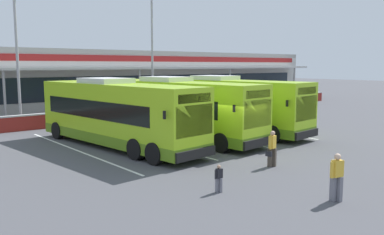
{
  "coord_description": "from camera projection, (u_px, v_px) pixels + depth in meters",
  "views": [
    {
      "loc": [
        -15.06,
        -14.06,
        4.52
      ],
      "look_at": [
        -0.8,
        3.0,
        1.6
      ],
      "focal_mm": 37.7,
      "sensor_mm": 36.0,
      "label": 1
    }
  ],
  "objects": [
    {
      "name": "ground_plane",
      "position": [
        241.0,
        153.0,
        20.86
      ],
      "size": [
        200.0,
        200.0,
        0.0
      ],
      "primitive_type": "plane",
      "color": "#4C4C51"
    },
    {
      "name": "terminal_building",
      "position": [
        47.0,
        80.0,
        40.94
      ],
      "size": [
        70.0,
        13.0,
        6.0
      ],
      "color": "#B7B7B2",
      "rests_on": "ground"
    },
    {
      "name": "red_barrier_wall",
      "position": [
        107.0,
        115.0,
        31.82
      ],
      "size": [
        60.0,
        0.4,
        1.1
      ],
      "color": "maroon",
      "rests_on": "ground"
    },
    {
      "name": "coach_bus_leftmost",
      "position": [
        116.0,
        115.0,
        22.14
      ],
      "size": [
        3.86,
        12.33,
        3.78
      ],
      "color": "#9ED11E",
      "rests_on": "ground"
    },
    {
      "name": "coach_bus_left_centre",
      "position": [
        177.0,
        110.0,
        24.69
      ],
      "size": [
        3.86,
        12.33,
        3.78
      ],
      "color": "#9ED11E",
      "rests_on": "ground"
    },
    {
      "name": "coach_bus_centre",
      "position": [
        226.0,
        105.0,
        27.27
      ],
      "size": [
        3.86,
        12.33,
        3.78
      ],
      "color": "#9ED11E",
      "rests_on": "ground"
    },
    {
      "name": "bay_stripe_far_west",
      "position": [
        77.0,
        150.0,
        21.42
      ],
      "size": [
        0.14,
        13.0,
        0.01
      ],
      "primitive_type": "cube",
      "color": "silver",
      "rests_on": "ground"
    },
    {
      "name": "bay_stripe_west",
      "position": [
        143.0,
        141.0,
        24.09
      ],
      "size": [
        0.14,
        13.0,
        0.01
      ],
      "primitive_type": "cube",
      "color": "silver",
      "rests_on": "ground"
    },
    {
      "name": "bay_stripe_mid_west",
      "position": [
        196.0,
        133.0,
        26.76
      ],
      "size": [
        0.14,
        13.0,
        0.01
      ],
      "primitive_type": "cube",
      "color": "silver",
      "rests_on": "ground"
    },
    {
      "name": "bay_stripe_centre",
      "position": [
        240.0,
        127.0,
        29.43
      ],
      "size": [
        0.14,
        13.0,
        0.01
      ],
      "primitive_type": "cube",
      "color": "silver",
      "rests_on": "ground"
    },
    {
      "name": "pedestrian_with_handbag",
      "position": [
        272.0,
        148.0,
        17.88
      ],
      "size": [
        0.65,
        0.34,
        1.62
      ],
      "color": "#4C4238",
      "rests_on": "ground"
    },
    {
      "name": "pedestrian_in_dark_coat",
      "position": [
        337.0,
        176.0,
        13.33
      ],
      "size": [
        0.54,
        0.36,
        1.62
      ],
      "color": "slate",
      "rests_on": "ground"
    },
    {
      "name": "pedestrian_child",
      "position": [
        219.0,
        178.0,
        14.3
      ],
      "size": [
        0.33,
        0.2,
        1.0
      ],
      "color": "slate",
      "rests_on": "ground"
    },
    {
      "name": "lamp_post_west",
      "position": [
        16.0,
        40.0,
        29.13
      ],
      "size": [
        3.24,
        0.28,
        11.0
      ],
      "color": "#9E9EA3",
      "rests_on": "ground"
    },
    {
      "name": "lamp_post_centre",
      "position": [
        152.0,
        45.0,
        37.35
      ],
      "size": [
        3.24,
        0.28,
        11.0
      ],
      "color": "#9E9EA3",
      "rests_on": "ground"
    }
  ]
}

